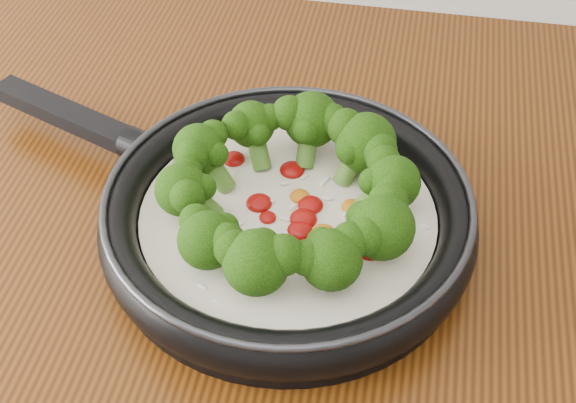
# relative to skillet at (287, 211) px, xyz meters

# --- Properties ---
(skillet) EXTENTS (0.56, 0.44, 0.10)m
(skillet) POSITION_rel_skillet_xyz_m (0.00, 0.00, 0.00)
(skillet) COLOR black
(skillet) RESTS_ON counter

